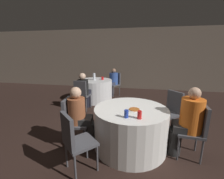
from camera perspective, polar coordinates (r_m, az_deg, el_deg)
ground_plane at (r=2.99m, az=3.45°, el=-21.17°), size 16.00×16.00×0.00m
wall_back at (r=7.28m, az=8.81°, el=11.26°), size 16.00×0.06×2.80m
table_near at (r=2.85m, az=7.02°, el=-14.24°), size 1.31×1.31×0.76m
table_far at (r=5.51m, az=-6.54°, el=-0.25°), size 1.25×1.25×0.76m
chair_near_southwest at (r=2.26m, az=-14.22°, el=-17.55°), size 0.57×0.57×0.92m
chair_near_west at (r=2.88m, az=-14.98°, el=-10.45°), size 0.46×0.46×0.92m
chair_near_northeast at (r=3.47m, az=21.71°, el=-6.74°), size 0.56×0.56×0.92m
chair_near_east at (r=2.84m, az=29.49°, el=-12.19°), size 0.43×0.43×0.92m
chair_far_south at (r=4.55m, az=-11.51°, el=-1.20°), size 0.43×0.44×0.92m
chair_far_northeast at (r=6.12m, az=1.27°, el=2.94°), size 0.56×0.56×0.92m
person_blue_shirt at (r=6.00m, az=0.12°, el=2.84°), size 0.46×0.48×1.10m
person_black_shirt at (r=4.69m, az=-10.60°, el=-0.41°), size 0.35×0.51×1.13m
person_floral_shirt at (r=2.83m, az=-11.60°, el=-10.35°), size 0.49×0.34×1.13m
person_orange_shirt at (r=2.78m, az=26.42°, el=-11.00°), size 0.51×0.36×1.20m
pizza_plate_near at (r=2.63m, az=8.52°, el=-7.55°), size 0.25×0.25×0.02m
soda_can_blue at (r=2.30m, az=5.47°, el=-9.21°), size 0.07×0.07×0.12m
soda_can_red at (r=2.29m, az=10.44°, el=-9.47°), size 0.07×0.07×0.12m
bottle_far at (r=5.43m, az=-6.82°, el=4.93°), size 0.09×0.09×0.24m
cup_far at (r=5.46m, az=-3.64°, el=4.30°), size 0.09×0.09×0.11m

